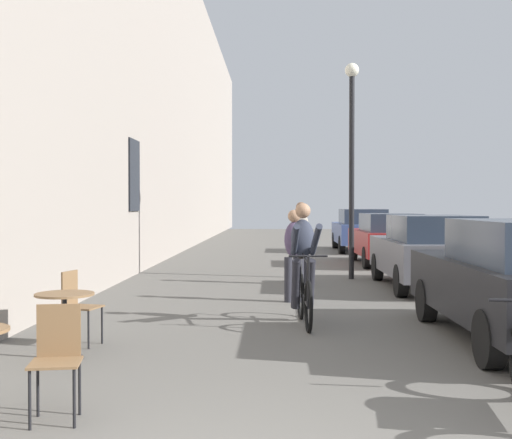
% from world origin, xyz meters
% --- Properties ---
extents(building_facade_left, '(0.54, 68.00, 11.17)m').
position_xyz_m(building_facade_left, '(-3.45, 14.00, 5.59)').
color(building_facade_left, gray).
rests_on(building_facade_left, ground_plane).
extents(cafe_chair_near_toward_street, '(0.44, 0.44, 0.89)m').
position_xyz_m(cafe_chair_near_toward_street, '(-1.52, 1.68, 0.52)').
color(cafe_chair_near_toward_street, black).
rests_on(cafe_chair_near_toward_street, ground_plane).
extents(cafe_table_mid, '(0.64, 0.64, 0.72)m').
position_xyz_m(cafe_table_mid, '(-2.11, 3.72, 0.52)').
color(cafe_table_mid, black).
rests_on(cafe_table_mid, ground_plane).
extents(cafe_chair_mid_toward_street, '(0.46, 0.46, 0.89)m').
position_xyz_m(cafe_chair_mid_toward_street, '(-2.19, 4.43, 0.52)').
color(cafe_chair_mid_toward_street, black).
rests_on(cafe_chair_mid_toward_street, ground_plane).
extents(cyclist_on_bicycle, '(0.52, 1.76, 1.74)m').
position_xyz_m(cyclist_on_bicycle, '(0.58, 6.02, 0.81)').
color(cyclist_on_bicycle, black).
rests_on(cyclist_on_bicycle, ground_plane).
extents(pedestrian_near, '(0.36, 0.26, 1.60)m').
position_xyz_m(pedestrian_near, '(0.51, 8.09, 0.90)').
color(pedestrian_near, '#26262D').
rests_on(pedestrian_near, ground_plane).
extents(pedestrian_mid, '(0.36, 0.27, 1.75)m').
position_xyz_m(pedestrian_mid, '(0.72, 10.68, 0.99)').
color(pedestrian_mid, '#26262D').
rests_on(pedestrian_mid, ground_plane).
extents(street_lamp, '(0.32, 0.32, 4.90)m').
position_xyz_m(street_lamp, '(1.91, 11.76, 3.11)').
color(street_lamp, black).
rests_on(street_lamp, ground_plane).
extents(parked_car_second, '(1.78, 4.18, 1.48)m').
position_xyz_m(parked_car_second, '(3.25, 10.03, 0.77)').
color(parked_car_second, '#595960').
rests_on(parked_car_second, ground_plane).
extents(parked_car_third, '(1.78, 4.11, 1.45)m').
position_xyz_m(parked_car_third, '(3.34, 15.51, 0.75)').
color(parked_car_third, maroon).
rests_on(parked_car_third, ground_plane).
extents(parked_car_fourth, '(1.86, 4.35, 1.54)m').
position_xyz_m(parked_car_fourth, '(3.30, 21.04, 0.80)').
color(parked_car_fourth, '#384C84').
rests_on(parked_car_fourth, ground_plane).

